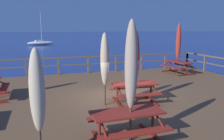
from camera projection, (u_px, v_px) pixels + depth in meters
ground_plane at (119, 117)px, 9.63m from camera, size 600.00×600.00×0.00m
wooden_deck at (119, 107)px, 9.55m from camera, size 15.37×11.55×0.88m
railing_waterside_far at (88, 61)px, 14.58m from camera, size 15.17×0.10×1.09m
picnic_table_mid_right at (179, 65)px, 14.52m from camera, size 1.58×2.07×0.78m
picnic_table_back_right at (134, 88)px, 8.74m from camera, size 1.84×1.56×0.78m
picnic_table_front_right at (127, 119)px, 5.73m from camera, size 1.83×1.42×0.78m
patio_umbrella_short_front at (178, 42)px, 14.27m from camera, size 0.32×0.32×3.16m
patio_umbrella_tall_front at (37, 91)px, 4.60m from camera, size 0.32×0.32×2.45m
patio_umbrella_tall_mid_left at (135, 56)px, 8.58m from camera, size 0.32×0.32×2.79m
patio_umbrella_short_mid at (131, 66)px, 5.44m from camera, size 0.32×0.32×3.03m
patio_umbrella_tall_back_left at (105, 60)px, 8.21m from camera, size 0.32×0.32×2.68m
sailboat_distant at (41, 43)px, 52.83m from camera, size 6.22×2.86×7.72m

